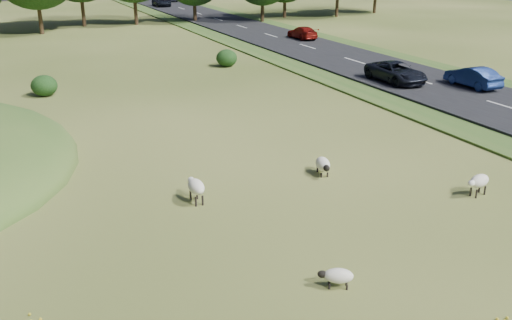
{
  "coord_description": "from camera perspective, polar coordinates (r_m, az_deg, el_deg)",
  "views": [
    {
      "loc": [
        -6.84,
        -15.58,
        9.01
      ],
      "look_at": [
        2.0,
        4.0,
        1.0
      ],
      "focal_mm": 40.0,
      "sensor_mm": 36.0,
      "label": 1
    }
  ],
  "objects": [
    {
      "name": "ground",
      "position": [
        37.34,
        -13.08,
        5.95
      ],
      "size": [
        160.0,
        160.0,
        0.0
      ],
      "primitive_type": "plane",
      "color": "#354716",
      "rests_on": "ground"
    },
    {
      "name": "road",
      "position": [
        53.64,
        6.23,
        10.79
      ],
      "size": [
        8.0,
        150.0,
        0.25
      ],
      "primitive_type": "cube",
      "color": "black",
      "rests_on": "ground"
    },
    {
      "name": "shrubs",
      "position": [
        43.86,
        -17.4,
        8.57
      ],
      "size": [
        23.66,
        10.44,
        1.38
      ],
      "color": "black",
      "rests_on": "ground"
    },
    {
      "name": "sheep_2",
      "position": [
        23.52,
        21.38,
        -1.99
      ],
      "size": [
        1.24,
        0.72,
        0.86
      ],
      "rotation": [
        0.0,
        0.0,
        3.36
      ],
      "color": "beige",
      "rests_on": "ground"
    },
    {
      "name": "sheep_3",
      "position": [
        21.43,
        -6.04,
        -2.65
      ],
      "size": [
        0.57,
        1.27,
        0.92
      ],
      "rotation": [
        0.0,
        0.0,
        1.58
      ],
      "color": "beige",
      "rests_on": "ground"
    },
    {
      "name": "sheep_4",
      "position": [
        16.48,
        8.14,
        -11.39
      ],
      "size": [
        1.05,
        0.8,
        0.59
      ],
      "rotation": [
        0.0,
        0.0,
        2.63
      ],
      "color": "beige",
      "rests_on": "ground"
    },
    {
      "name": "sheep_5",
      "position": [
        24.12,
        6.72,
        -0.44
      ],
      "size": [
        0.82,
        1.34,
        0.74
      ],
      "rotation": [
        0.0,
        0.0,
        4.45
      ],
      "color": "beige",
      "rests_on": "ground"
    },
    {
      "name": "car_0",
      "position": [
        95.67,
        -9.42,
        15.32
      ],
      "size": [
        2.2,
        4.77,
        1.33
      ],
      "primitive_type": "imported",
      "color": "black",
      "rests_on": "road"
    },
    {
      "name": "car_2",
      "position": [
        60.07,
        4.66,
        12.59
      ],
      "size": [
        1.73,
        4.25,
        1.23
      ],
      "primitive_type": "imported",
      "rotation": [
        0.0,
        0.0,
        3.14
      ],
      "color": "maroon",
      "rests_on": "road"
    },
    {
      "name": "car_3",
      "position": [
        41.17,
        20.88,
        7.79
      ],
      "size": [
        1.43,
        4.11,
        1.36
      ],
      "primitive_type": "imported",
      "rotation": [
        0.0,
        0.0,
        3.14
      ],
      "color": "navy",
      "rests_on": "road"
    },
    {
      "name": "car_4",
      "position": [
        41.1,
        13.82,
        8.53
      ],
      "size": [
        2.29,
        4.96,
        1.38
      ],
      "primitive_type": "imported",
      "color": "black",
      "rests_on": "road"
    }
  ]
}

